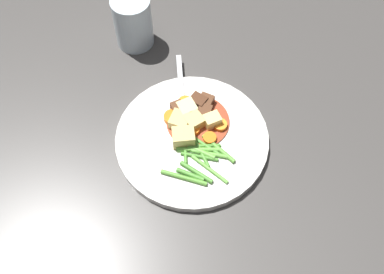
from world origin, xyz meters
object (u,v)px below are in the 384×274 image
at_px(meat_chunk_3, 204,112).
at_px(dinner_plate, 192,139).
at_px(potato_chunk_1, 183,137).
at_px(carrot_slice_2, 185,103).
at_px(meat_chunk_2, 177,108).
at_px(carrot_slice_4, 220,125).
at_px(carrot_slice_0, 209,139).
at_px(carrot_slice_3, 172,118).
at_px(potato_chunk_2, 180,121).
at_px(potato_chunk_0, 212,121).
at_px(potato_chunk_4, 187,109).
at_px(water_glass, 133,22).
at_px(meat_chunk_0, 206,101).
at_px(potato_chunk_3, 192,121).
at_px(meat_chunk_1, 198,102).
at_px(fork, 181,92).
at_px(carrot_slice_1, 193,130).

bearing_deg(meat_chunk_3, dinner_plate, 163.64).
bearing_deg(potato_chunk_1, carrot_slice_2, 7.57).
distance_m(carrot_slice_2, potato_chunk_1, 0.08).
distance_m(potato_chunk_1, meat_chunk_2, 0.07).
bearing_deg(meat_chunk_3, carrot_slice_4, -122.10).
bearing_deg(carrot_slice_0, carrot_slice_3, 65.22).
distance_m(carrot_slice_2, potato_chunk_2, 0.05).
bearing_deg(potato_chunk_0, dinner_plate, 136.28).
distance_m(potato_chunk_4, water_glass, 0.23).
bearing_deg(potato_chunk_4, meat_chunk_0, -53.72).
distance_m(potato_chunk_1, water_glass, 0.28).
height_order(potato_chunk_3, meat_chunk_2, potato_chunk_3).
bearing_deg(potato_chunk_2, potato_chunk_4, -15.16).
bearing_deg(potato_chunk_4, carrot_slice_3, 129.23).
relative_size(potato_chunk_0, potato_chunk_1, 0.74).
bearing_deg(meat_chunk_0, meat_chunk_3, -178.37).
relative_size(potato_chunk_0, meat_chunk_2, 1.35).
distance_m(carrot_slice_0, meat_chunk_0, 0.08).
distance_m(potato_chunk_1, meat_chunk_3, 0.07).
distance_m(carrot_slice_4, water_glass, 0.29).
distance_m(carrot_slice_2, meat_chunk_1, 0.03).
xyz_separation_m(carrot_slice_3, meat_chunk_3, (0.02, -0.06, 0.00)).
height_order(carrot_slice_0, water_glass, water_glass).
height_order(dinner_plate, meat_chunk_0, meat_chunk_0).
bearing_deg(meat_chunk_0, water_glass, 49.04).
height_order(fork, water_glass, water_glass).
distance_m(dinner_plate, water_glass, 0.28).
distance_m(carrot_slice_2, meat_chunk_2, 0.02).
bearing_deg(meat_chunk_1, potato_chunk_1, 170.38).
xyz_separation_m(potato_chunk_0, potato_chunk_2, (-0.01, 0.06, -0.00)).
relative_size(potato_chunk_3, meat_chunk_0, 1.21).
height_order(carrot_slice_1, meat_chunk_3, meat_chunk_3).
relative_size(carrot_slice_4, potato_chunk_3, 0.83).
xyz_separation_m(potato_chunk_1, potato_chunk_2, (0.03, 0.01, -0.00)).
bearing_deg(carrot_slice_0, carrot_slice_2, 38.72).
relative_size(potato_chunk_0, potato_chunk_4, 0.95).
height_order(carrot_slice_3, meat_chunk_3, meat_chunk_3).
bearing_deg(fork, meat_chunk_3, -131.11).
bearing_deg(meat_chunk_2, carrot_slice_3, 163.27).
bearing_deg(carrot_slice_2, potato_chunk_0, -121.94).
distance_m(dinner_plate, potato_chunk_1, 0.03).
bearing_deg(potato_chunk_2, meat_chunk_3, -56.19).
height_order(carrot_slice_3, potato_chunk_1, potato_chunk_1).
xyz_separation_m(potato_chunk_3, meat_chunk_2, (0.03, 0.03, -0.00)).
xyz_separation_m(carrot_slice_2, water_glass, (0.16, 0.14, 0.03)).
distance_m(dinner_plate, fork, 0.10).
xyz_separation_m(potato_chunk_1, fork, (0.11, 0.02, -0.01)).
distance_m(potato_chunk_0, water_glass, 0.28).
distance_m(potato_chunk_3, meat_chunk_3, 0.03).
relative_size(meat_chunk_1, fork, 0.17).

